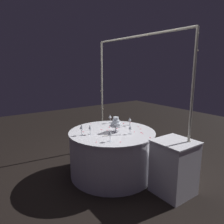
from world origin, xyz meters
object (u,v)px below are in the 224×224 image
Objects in this scene: wine_glass_1 at (82,127)px; wine_glass_4 at (110,117)px; tiered_cake at (116,123)px; cake_knife at (111,135)px; side_table at (174,167)px; wine_glass_5 at (130,128)px; main_table at (112,153)px; decorative_arch at (136,84)px; wine_glass_0 at (110,133)px; wine_glass_2 at (130,120)px; wine_glass_3 at (90,127)px.

wine_glass_4 is (-0.35, 0.80, -0.01)m from wine_glass_1.
wine_glass_1 is at bearing -107.00° from tiered_cake.
side_table is at bearing 33.39° from cake_knife.
wine_glass_4 is 1.07× the size of wine_glass_5.
wine_glass_1 is (-0.17, -0.56, -0.01)m from tiered_cake.
side_table is 2.89× the size of cake_knife.
main_table is 5.22× the size of cake_knife.
side_table is 5.33× the size of wine_glass_5.
main_table is 0.74m from wine_glass_1.
wine_glass_0 is (0.39, -0.85, -0.67)m from decorative_arch.
decorative_arch is 9.34× the size of tiered_cake.
wine_glass_2 reaches higher than side_table.
wine_glass_0 is 0.29m from cake_knife.
decorative_arch is at bearing 27.54° from wine_glass_4.
main_table is at bearing -136.12° from tiered_cake.
wine_glass_3 is at bearing -87.35° from wine_glass_2.
main_table is 0.71m from wine_glass_2.
tiered_cake reaches higher than wine_glass_0.
wine_glass_0 is 1.07× the size of wine_glass_2.
side_table is 1.57m from wine_glass_4.
main_table is at bearing -89.99° from decorative_arch.
tiered_cake is at bearing -25.22° from wine_glass_4.
wine_glass_0 is at bearing -37.79° from cake_knife.
wine_glass_1 is 0.14m from wine_glass_3.
wine_glass_4 is at bearing 120.29° from wine_glass_3.
tiered_cake is 1.55× the size of wine_glass_4.
side_table is at bearing -7.60° from decorative_arch.
side_table is 4.96× the size of wine_glass_4.
wine_glass_1 reaches higher than main_table.
wine_glass_2 is at bearing 140.69° from wine_glass_5.
wine_glass_4 is at bearing 113.37° from wine_glass_1.
wine_glass_0 is (-0.63, -0.71, 0.49)m from side_table.
cake_knife is at bearing 42.96° from wine_glass_3.
side_table is 0.90m from wine_glass_5.
wine_glass_5 is (0.41, 0.68, -0.02)m from wine_glass_1.
wine_glass_2 is (-0.12, 0.49, 0.50)m from main_table.
decorative_arch is 15.56× the size of wine_glass_5.
tiered_cake is (0.05, -0.49, -0.64)m from decorative_arch.
wine_glass_2 is at bearing -159.40° from decorative_arch.
wine_glass_4 is at bearing 170.45° from wine_glass_5.
decorative_arch is 0.83m from wine_glass_5.
decorative_arch reaches higher than side_table.
cake_knife is (0.29, -0.64, -0.11)m from wine_glass_2.
wine_glass_0 is 1.04× the size of wine_glass_5.
side_table is at bearing 21.59° from main_table.
tiered_cake is 1.67× the size of wine_glass_5.
wine_glass_1 is 0.63× the size of cake_knife.
wine_glass_4 reaches higher than wine_glass_0.
wine_glass_0 is at bearing -65.56° from decorative_arch.
wine_glass_5 reaches higher than side_table.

